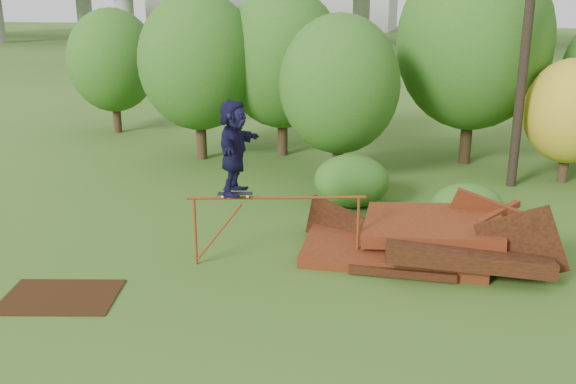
% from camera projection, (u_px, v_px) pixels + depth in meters
% --- Properties ---
extents(ground, '(240.00, 240.00, 0.00)m').
position_uv_depth(ground, '(302.00, 308.00, 11.85)').
color(ground, '#2D5116').
rests_on(ground, ground).
extents(scrap_pile, '(5.76, 2.84, 1.93)m').
position_uv_depth(scrap_pile, '(425.00, 242.00, 14.00)').
color(scrap_pile, '#431D0C').
rests_on(scrap_pile, ground).
extents(grind_rail, '(3.63, 1.09, 1.52)m').
position_uv_depth(grind_rail, '(277.00, 212.00, 13.49)').
color(grind_rail, brown).
rests_on(grind_rail, ground).
extents(skateboard, '(0.75, 0.39, 0.08)m').
position_uv_depth(skateboard, '(235.00, 194.00, 13.36)').
color(skateboard, black).
rests_on(skateboard, grind_rail).
extents(skater, '(0.61, 1.82, 1.95)m').
position_uv_depth(skater, '(234.00, 147.00, 13.07)').
color(skater, '#131233').
rests_on(skater, skateboard).
extents(flat_plate, '(2.45, 2.01, 0.03)m').
position_uv_depth(flat_plate, '(61.00, 297.00, 12.27)').
color(flat_plate, black).
rests_on(flat_plate, ground).
extents(tree_0, '(4.09, 4.09, 5.77)m').
position_uv_depth(tree_0, '(198.00, 61.00, 21.82)').
color(tree_0, black).
rests_on(tree_0, ground).
extents(tree_1, '(4.24, 4.24, 5.90)m').
position_uv_depth(tree_1, '(282.00, 58.00, 22.35)').
color(tree_1, black).
rests_on(tree_1, ground).
extents(tree_2, '(3.62, 3.62, 5.10)m').
position_uv_depth(tree_2, '(340.00, 85.00, 19.09)').
color(tree_2, black).
rests_on(tree_2, ground).
extents(tree_3, '(5.07, 5.07, 7.03)m').
position_uv_depth(tree_3, '(474.00, 41.00, 21.02)').
color(tree_3, black).
rests_on(tree_3, ground).
extents(tree_4, '(2.75, 2.75, 3.80)m').
position_uv_depth(tree_4, '(571.00, 111.00, 19.29)').
color(tree_4, black).
rests_on(tree_4, ground).
extents(tree_6, '(3.67, 3.67, 5.12)m').
position_uv_depth(tree_6, '(113.00, 60.00, 26.37)').
color(tree_6, black).
rests_on(tree_6, ground).
extents(shrub_left, '(2.06, 1.90, 1.43)m').
position_uv_depth(shrub_left, '(352.00, 181.00, 17.48)').
color(shrub_left, '#1B4111').
rests_on(shrub_left, ground).
extents(shrub_right, '(1.78, 1.64, 1.26)m').
position_uv_depth(shrub_right, '(467.00, 210.00, 15.34)').
color(shrub_right, '#1B4111').
rests_on(shrub_right, ground).
extents(utility_pole, '(1.40, 0.28, 10.23)m').
position_uv_depth(utility_pole, '(529.00, 9.00, 18.03)').
color(utility_pole, black).
rests_on(utility_pole, ground).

